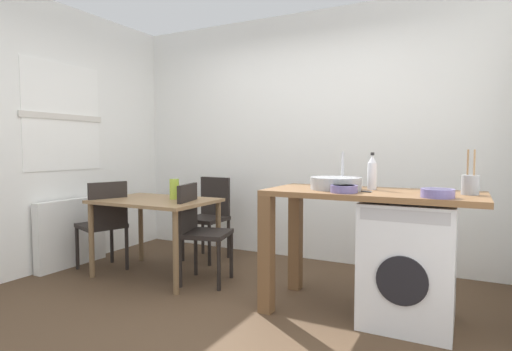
% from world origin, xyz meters
% --- Properties ---
extents(ground_plane, '(5.46, 5.46, 0.00)m').
position_xyz_m(ground_plane, '(0.00, 0.00, 0.00)').
color(ground_plane, '#4C3826').
extents(wall_back, '(4.60, 0.10, 2.70)m').
position_xyz_m(wall_back, '(0.00, 1.75, 1.35)').
color(wall_back, white).
rests_on(wall_back, ground_plane).
extents(wall_window_side, '(0.12, 3.80, 2.70)m').
position_xyz_m(wall_window_side, '(-2.15, 0.00, 1.35)').
color(wall_window_side, white).
rests_on(wall_window_side, ground_plane).
extents(radiator, '(0.10, 0.80, 0.70)m').
position_xyz_m(radiator, '(-2.02, 0.30, 0.35)').
color(radiator, white).
rests_on(radiator, ground_plane).
extents(dining_table, '(1.10, 0.76, 0.74)m').
position_xyz_m(dining_table, '(-1.02, 0.45, 0.64)').
color(dining_table, olive).
rests_on(dining_table, ground_plane).
extents(chair_person_seat, '(0.51, 0.51, 0.90)m').
position_xyz_m(chair_person_seat, '(-1.57, 0.33, 0.51)').
color(chair_person_seat, black).
rests_on(chair_person_seat, ground_plane).
extents(chair_opposite, '(0.48, 0.48, 0.90)m').
position_xyz_m(chair_opposite, '(-0.54, 0.48, 0.51)').
color(chair_opposite, black).
rests_on(chair_opposite, ground_plane).
extents(chair_spare_by_wall, '(0.42, 0.42, 0.90)m').
position_xyz_m(chair_spare_by_wall, '(-0.92, 1.23, 0.51)').
color(chair_spare_by_wall, black).
rests_on(chair_spare_by_wall, ground_plane).
extents(kitchen_counter, '(1.50, 0.68, 0.92)m').
position_xyz_m(kitchen_counter, '(0.80, 0.43, 0.76)').
color(kitchen_counter, brown).
rests_on(kitchen_counter, ground_plane).
extents(washing_machine, '(0.60, 0.61, 0.86)m').
position_xyz_m(washing_machine, '(1.28, 0.43, 0.43)').
color(washing_machine, silver).
rests_on(washing_machine, ground_plane).
extents(sink_basin, '(0.38, 0.38, 0.09)m').
position_xyz_m(sink_basin, '(0.75, 0.43, 0.97)').
color(sink_basin, '#9EA0A5').
rests_on(sink_basin, kitchen_counter).
extents(tap, '(0.02, 0.02, 0.28)m').
position_xyz_m(tap, '(0.75, 0.61, 1.06)').
color(tap, '#B2B2B7').
rests_on(tap, kitchen_counter).
extents(bottle_tall_green, '(0.07, 0.07, 0.28)m').
position_xyz_m(bottle_tall_green, '(1.00, 0.53, 1.04)').
color(bottle_tall_green, silver).
rests_on(bottle_tall_green, kitchen_counter).
extents(mixing_bowl, '(0.19, 0.19, 0.05)m').
position_xyz_m(mixing_bowl, '(0.87, 0.23, 0.95)').
color(mixing_bowl, slate).
rests_on(mixing_bowl, kitchen_counter).
extents(utensil_crock, '(0.11, 0.11, 0.30)m').
position_xyz_m(utensil_crock, '(1.65, 0.48, 0.99)').
color(utensil_crock, gray).
rests_on(utensil_crock, kitchen_counter).
extents(colander, '(0.20, 0.20, 0.06)m').
position_xyz_m(colander, '(1.47, 0.21, 0.95)').
color(colander, slate).
rests_on(colander, kitchen_counter).
extents(vase, '(0.09, 0.09, 0.19)m').
position_xyz_m(vase, '(-0.87, 0.55, 0.84)').
color(vase, '#A8C63D').
rests_on(vase, dining_table).
extents(scissors, '(0.15, 0.06, 0.01)m').
position_xyz_m(scissors, '(0.97, 0.33, 0.92)').
color(scissors, '#B2B2B7').
rests_on(scissors, kitchen_counter).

